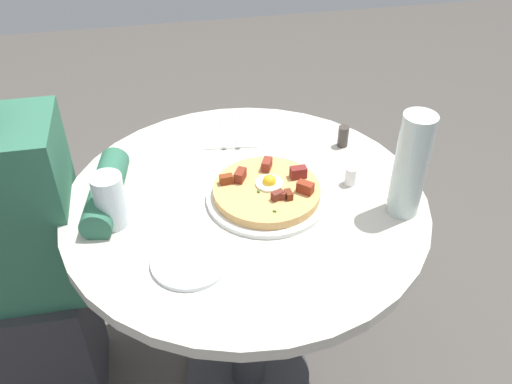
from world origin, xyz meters
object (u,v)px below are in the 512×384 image
(person_seated, at_px, (14,270))
(water_glass, at_px, (110,201))
(dining_table, at_px, (246,251))
(pizza_plate, at_px, (267,197))
(water_bottle, at_px, (411,166))
(pepper_shaker, at_px, (343,136))
(breakfast_pizza, at_px, (267,190))
(bread_plate, at_px, (190,261))
(fork, at_px, (236,129))
(knife, at_px, (223,130))
(salt_shaker, at_px, (351,176))

(person_seated, bearing_deg, water_glass, -22.92)
(dining_table, xyz_separation_m, pizza_plate, (0.05, -0.01, 0.18))
(water_bottle, distance_m, pepper_shaker, 0.30)
(dining_table, relative_size, person_seated, 0.75)
(breakfast_pizza, relative_size, water_glass, 1.96)
(bread_plate, distance_m, water_glass, 0.23)
(fork, xyz_separation_m, water_glass, (-0.33, -0.32, 0.06))
(knife, distance_m, water_bottle, 0.55)
(water_bottle, bearing_deg, breakfast_pizza, 161.11)
(breakfast_pizza, xyz_separation_m, bread_plate, (-0.20, -0.17, -0.02))
(water_glass, bearing_deg, pizza_plate, 3.03)
(dining_table, bearing_deg, pepper_shaker, 30.53)
(person_seated, distance_m, pepper_shaker, 0.92)
(pepper_shaker, bearing_deg, pizza_plate, -143.24)
(pizza_plate, height_order, water_glass, water_glass)
(person_seated, xyz_separation_m, salt_shaker, (0.85, -0.08, 0.24))
(bread_plate, relative_size, knife, 0.90)
(person_seated, height_order, breakfast_pizza, person_seated)
(salt_shaker, bearing_deg, pepper_shaker, 78.32)
(pizza_plate, xyz_separation_m, water_bottle, (0.29, -0.10, 0.12))
(dining_table, xyz_separation_m, salt_shaker, (0.26, 0.01, 0.19))
(dining_table, relative_size, water_glass, 6.71)
(salt_shaker, bearing_deg, breakfast_pizza, -175.26)
(water_bottle, bearing_deg, water_glass, 172.89)
(breakfast_pizza, height_order, water_glass, water_glass)
(breakfast_pizza, height_order, bread_plate, breakfast_pizza)
(bread_plate, bearing_deg, knife, 73.92)
(person_seated, height_order, salt_shaker, person_seated)
(breakfast_pizza, height_order, water_bottle, water_bottle)
(dining_table, relative_size, bread_plate, 5.25)
(water_glass, height_order, water_bottle, water_bottle)
(fork, bearing_deg, dining_table, -179.33)
(bread_plate, height_order, water_glass, water_glass)
(fork, distance_m, water_bottle, 0.53)
(fork, bearing_deg, pizza_plate, -170.05)
(fork, bearing_deg, water_bottle, -136.13)
(pizza_plate, height_order, pepper_shaker, pepper_shaker)
(water_glass, xyz_separation_m, pepper_shaker, (0.59, 0.20, -0.04))
(fork, relative_size, salt_shaker, 3.92)
(salt_shaker, bearing_deg, water_glass, -176.22)
(pepper_shaker, bearing_deg, breakfast_pizza, -143.22)
(fork, bearing_deg, water_glass, 140.66)
(pizza_plate, bearing_deg, dining_table, 168.82)
(person_seated, relative_size, pepper_shaker, 20.02)
(dining_table, xyz_separation_m, pepper_shaker, (0.29, 0.17, 0.20))
(knife, bearing_deg, pizza_plate, -163.58)
(fork, distance_m, knife, 0.04)
(knife, bearing_deg, salt_shaker, -131.50)
(breakfast_pizza, relative_size, knife, 1.38)
(knife, distance_m, pepper_shaker, 0.33)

